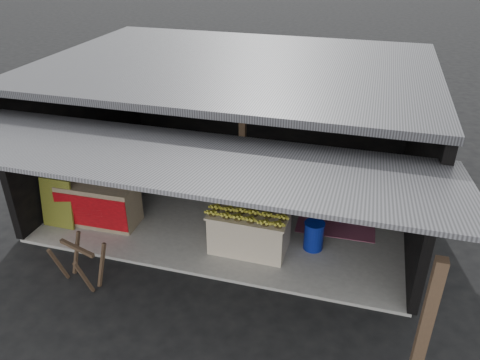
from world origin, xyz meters
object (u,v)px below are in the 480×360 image
(neighbor_stall, at_px, (99,201))
(plastic_chair, at_px, (348,194))
(water_barrel, at_px, (314,236))
(banana_table, at_px, (250,230))
(white_crate, at_px, (260,197))
(sawhorse, at_px, (79,260))

(neighbor_stall, bearing_deg, plastic_chair, 16.92)
(water_barrel, distance_m, plastic_chair, 1.37)
(banana_table, distance_m, white_crate, 1.09)
(sawhorse, height_order, plastic_chair, plastic_chair)
(neighbor_stall, height_order, water_barrel, neighbor_stall)
(white_crate, bearing_deg, plastic_chair, 14.18)
(banana_table, distance_m, plastic_chair, 2.24)
(white_crate, distance_m, plastic_chair, 1.75)
(sawhorse, xyz_separation_m, water_barrel, (3.54, 1.92, -0.15))
(plastic_chair, bearing_deg, banana_table, -152.69)
(white_crate, height_order, sawhorse, white_crate)
(neighbor_stall, relative_size, sawhorse, 1.89)
(sawhorse, bearing_deg, neighbor_stall, 126.87)
(sawhorse, bearing_deg, white_crate, 65.65)
(banana_table, bearing_deg, sawhorse, -145.53)
(white_crate, distance_m, water_barrel, 1.43)
(sawhorse, bearing_deg, banana_table, 50.25)
(banana_table, relative_size, white_crate, 1.59)
(white_crate, distance_m, sawhorse, 3.58)
(white_crate, distance_m, neighbor_stall, 3.14)
(banana_table, height_order, plastic_chair, plastic_chair)
(neighbor_stall, xyz_separation_m, water_barrel, (4.15, 0.27, -0.21))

